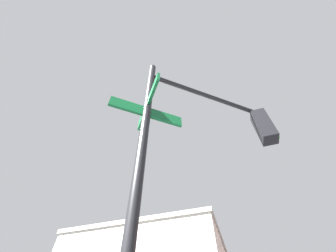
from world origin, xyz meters
TOP-DOWN VIEW (x-y plane):
  - traffic_signal_near at (-6.40, -6.65)m, footprint 2.52×2.08m

SIDE VIEW (x-z plane):
  - traffic_signal_near at x=-6.40m, z-range 1.10..6.47m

